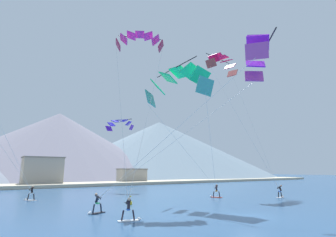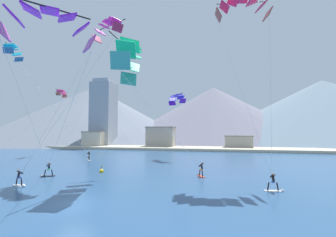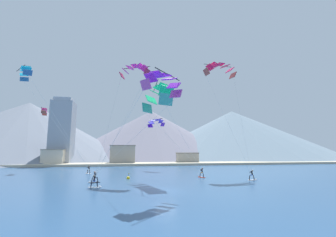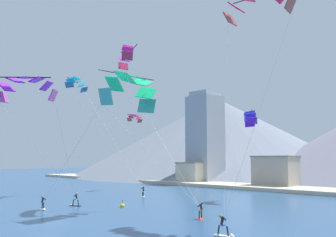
{
  "view_description": "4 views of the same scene",
  "coord_description": "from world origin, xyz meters",
  "px_view_note": "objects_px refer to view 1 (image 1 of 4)",
  "views": [
    {
      "loc": [
        -17.62,
        -14.06,
        3.57
      ],
      "look_at": [
        0.61,
        11.98,
        9.86
      ],
      "focal_mm": 28.0,
      "sensor_mm": 36.0,
      "label": 1
    },
    {
      "loc": [
        10.18,
        -14.94,
        5.41
      ],
      "look_at": [
        3.65,
        15.49,
        7.07
      ],
      "focal_mm": 24.0,
      "sensor_mm": 36.0,
      "label": 2
    },
    {
      "loc": [
        -4.47,
        -27.12,
        4.68
      ],
      "look_at": [
        2.29,
        11.47,
        10.31
      ],
      "focal_mm": 24.0,
      "sensor_mm": 36.0,
      "label": 3
    },
    {
      "loc": [
        33.23,
        -16.53,
        5.84
      ],
      "look_at": [
        2.94,
        12.66,
        10.44
      ],
      "focal_mm": 40.0,
      "sensor_mm": 36.0,
      "label": 4
    }
  ],
  "objects_px": {
    "parafoil_kite_near_trail": "(222,63)",
    "kitesurfer_near_lead": "(95,207)",
    "kitesurfer_far_left": "(131,214)",
    "parafoil_kite_near_lead": "(256,55)",
    "kitesurfer_far_right": "(30,196)",
    "kitesurfer_near_trail": "(281,194)",
    "parafoil_kite_mid_center": "(178,82)",
    "race_marker_buoy": "(129,203)",
    "kitesurfer_mid_center": "(215,193)",
    "parafoil_kite_far_left": "(140,40)",
    "parafoil_kite_distant_high_outer": "(120,124)"
  },
  "relations": [
    {
      "from": "kitesurfer_near_lead",
      "to": "kitesurfer_far_right",
      "type": "distance_m",
      "value": 14.24
    },
    {
      "from": "parafoil_kite_near_lead",
      "to": "parafoil_kite_distant_high_outer",
      "type": "relative_size",
      "value": 2.61
    },
    {
      "from": "kitesurfer_near_trail",
      "to": "parafoil_kite_far_left",
      "type": "xyz_separation_m",
      "value": [
        -19.04,
        4.86,
        18.38
      ]
    },
    {
      "from": "kitesurfer_far_right",
      "to": "parafoil_kite_far_left",
      "type": "bearing_deg",
      "value": -50.1
    },
    {
      "from": "kitesurfer_far_left",
      "to": "parafoil_kite_distant_high_outer",
      "type": "bearing_deg",
      "value": 67.63
    },
    {
      "from": "race_marker_buoy",
      "to": "kitesurfer_mid_center",
      "type": "bearing_deg",
      "value": 0.44
    },
    {
      "from": "parafoil_kite_near_trail",
      "to": "kitesurfer_near_trail",
      "type": "bearing_deg",
      "value": -78.99
    },
    {
      "from": "kitesurfer_far_left",
      "to": "parafoil_kite_far_left",
      "type": "bearing_deg",
      "value": 59.71
    },
    {
      "from": "kitesurfer_mid_center",
      "to": "race_marker_buoy",
      "type": "bearing_deg",
      "value": -179.56
    },
    {
      "from": "kitesurfer_far_right",
      "to": "parafoil_kite_distant_high_outer",
      "type": "xyz_separation_m",
      "value": [
        14.88,
        7.77,
        11.47
      ]
    },
    {
      "from": "parafoil_kite_mid_center",
      "to": "parafoil_kite_distant_high_outer",
      "type": "height_order",
      "value": "parafoil_kite_mid_center"
    },
    {
      "from": "kitesurfer_mid_center",
      "to": "parafoil_kite_near_trail",
      "type": "height_order",
      "value": "parafoil_kite_near_trail"
    },
    {
      "from": "parafoil_kite_near_lead",
      "to": "parafoil_kite_mid_center",
      "type": "distance_m",
      "value": 11.73
    },
    {
      "from": "parafoil_kite_mid_center",
      "to": "race_marker_buoy",
      "type": "distance_m",
      "value": 14.7
    },
    {
      "from": "kitesurfer_mid_center",
      "to": "parafoil_kite_near_trail",
      "type": "bearing_deg",
      "value": 26.28
    },
    {
      "from": "parafoil_kite_distant_high_outer",
      "to": "race_marker_buoy",
      "type": "height_order",
      "value": "parafoil_kite_distant_high_outer"
    },
    {
      "from": "kitesurfer_mid_center",
      "to": "parafoil_kite_near_lead",
      "type": "relative_size",
      "value": 0.14
    },
    {
      "from": "kitesurfer_far_right",
      "to": "kitesurfer_near_lead",
      "type": "bearing_deg",
      "value": -77.61
    },
    {
      "from": "parafoil_kite_near_trail",
      "to": "parafoil_kite_far_left",
      "type": "xyz_separation_m",
      "value": [
        -17.5,
        -3.03,
        -2.49
      ]
    },
    {
      "from": "kitesurfer_near_lead",
      "to": "kitesurfer_near_trail",
      "type": "xyz_separation_m",
      "value": [
        24.75,
        -1.43,
        0.01
      ]
    },
    {
      "from": "parafoil_kite_near_trail",
      "to": "kitesurfer_near_lead",
      "type": "bearing_deg",
      "value": -164.45
    },
    {
      "from": "kitesurfer_far_left",
      "to": "parafoil_kite_near_lead",
      "type": "xyz_separation_m",
      "value": [
        7.71,
        -5.77,
        12.1
      ]
    },
    {
      "from": "parafoil_kite_near_trail",
      "to": "parafoil_kite_far_left",
      "type": "relative_size",
      "value": 1.14
    },
    {
      "from": "kitesurfer_near_lead",
      "to": "kitesurfer_far_left",
      "type": "height_order",
      "value": "kitesurfer_near_lead"
    },
    {
      "from": "kitesurfer_near_lead",
      "to": "parafoil_kite_far_left",
      "type": "bearing_deg",
      "value": 31.01
    },
    {
      "from": "kitesurfer_near_trail",
      "to": "parafoil_kite_mid_center",
      "type": "xyz_separation_m",
      "value": [
        -15.01,
        2.64,
        13.36
      ]
    },
    {
      "from": "kitesurfer_near_trail",
      "to": "kitesurfer_mid_center",
      "type": "bearing_deg",
      "value": 143.09
    },
    {
      "from": "parafoil_kite_mid_center",
      "to": "parafoil_kite_distant_high_outer",
      "type": "xyz_separation_m",
      "value": [
        2.1,
        20.47,
        -1.86
      ]
    },
    {
      "from": "parafoil_kite_near_trail",
      "to": "race_marker_buoy",
      "type": "xyz_separation_m",
      "value": [
        -18.14,
        -2.77,
        -21.23
      ]
    },
    {
      "from": "parafoil_kite_near_trail",
      "to": "parafoil_kite_near_lead",
      "type": "bearing_deg",
      "value": -130.7
    },
    {
      "from": "kitesurfer_far_right",
      "to": "parafoil_kite_near_lead",
      "type": "bearing_deg",
      "value": -64.17
    },
    {
      "from": "kitesurfer_near_lead",
      "to": "parafoil_kite_near_trail",
      "type": "xyz_separation_m",
      "value": [
        23.21,
        6.46,
        20.88
      ]
    },
    {
      "from": "parafoil_kite_distant_high_outer",
      "to": "race_marker_buoy",
      "type": "xyz_separation_m",
      "value": [
        -6.76,
        -17.99,
        -11.86
      ]
    },
    {
      "from": "race_marker_buoy",
      "to": "parafoil_kite_far_left",
      "type": "bearing_deg",
      "value": -21.94
    },
    {
      "from": "kitesurfer_far_left",
      "to": "kitesurfer_near_lead",
      "type": "bearing_deg",
      "value": 102.15
    },
    {
      "from": "parafoil_kite_far_left",
      "to": "race_marker_buoy",
      "type": "xyz_separation_m",
      "value": [
        -0.64,
        0.26,
        -18.74
      ]
    },
    {
      "from": "kitesurfer_near_trail",
      "to": "parafoil_kite_near_trail",
      "type": "distance_m",
      "value": 22.37
    },
    {
      "from": "kitesurfer_far_left",
      "to": "parafoil_kite_near_lead",
      "type": "relative_size",
      "value": 0.14
    },
    {
      "from": "parafoil_kite_distant_high_outer",
      "to": "parafoil_kite_near_trail",
      "type": "bearing_deg",
      "value": -53.21
    },
    {
      "from": "kitesurfer_far_right",
      "to": "parafoil_kite_near_trail",
      "type": "relative_size",
      "value": 0.09
    },
    {
      "from": "kitesurfer_near_lead",
      "to": "kitesurfer_far_right",
      "type": "relative_size",
      "value": 0.98
    },
    {
      "from": "parafoil_kite_near_trail",
      "to": "parafoil_kite_distant_high_outer",
      "type": "relative_size",
      "value": 4.26
    },
    {
      "from": "parafoil_kite_far_left",
      "to": "kitesurfer_near_trail",
      "type": "bearing_deg",
      "value": -14.33
    },
    {
      "from": "kitesurfer_far_right",
      "to": "parafoil_kite_near_lead",
      "type": "distance_m",
      "value": 29.57
    },
    {
      "from": "kitesurfer_near_trail",
      "to": "race_marker_buoy",
      "type": "xyz_separation_m",
      "value": [
        -19.67,
        5.12,
        -0.35
      ]
    },
    {
      "from": "parafoil_kite_near_lead",
      "to": "parafoil_kite_far_left",
      "type": "height_order",
      "value": "parafoil_kite_far_left"
    },
    {
      "from": "kitesurfer_near_lead",
      "to": "parafoil_kite_far_left",
      "type": "xyz_separation_m",
      "value": [
        5.71,
        3.43,
        18.39
      ]
    },
    {
      "from": "parafoil_kite_far_left",
      "to": "kitesurfer_far_right",
      "type": "bearing_deg",
      "value": 129.9
    },
    {
      "from": "parafoil_kite_near_lead",
      "to": "parafoil_kite_distant_high_outer",
      "type": "xyz_separation_m",
      "value": [
        3.12,
        32.08,
        -0.57
      ]
    },
    {
      "from": "kitesurfer_near_trail",
      "to": "parafoil_kite_mid_center",
      "type": "height_order",
      "value": "parafoil_kite_mid_center"
    }
  ]
}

